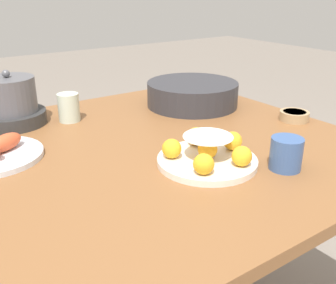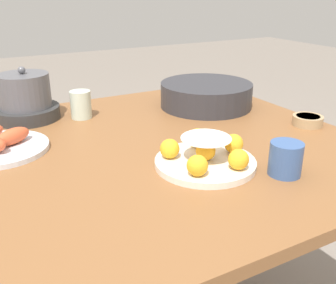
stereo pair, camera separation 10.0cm
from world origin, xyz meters
name	(u,v)px [view 1 (the left image)]	position (x,y,z in m)	size (l,w,h in m)	color
dining_table	(133,177)	(0.00, 0.00, 0.62)	(1.25, 1.05, 0.71)	brown
cake_plate	(208,153)	(0.11, -0.19, 0.74)	(0.25, 0.25, 0.08)	silver
serving_bowl	(192,93)	(0.39, 0.23, 0.76)	(0.33, 0.33, 0.09)	#2D2D33
sauce_bowl	(294,116)	(0.56, -0.09, 0.73)	(0.09, 0.09, 0.03)	tan
cup_near	(286,154)	(0.24, -0.32, 0.75)	(0.08, 0.08, 0.08)	#38568E
cup_far	(69,107)	(-0.05, 0.32, 0.75)	(0.07, 0.07, 0.09)	beige
warming_pot	(10,104)	(-0.21, 0.40, 0.78)	(0.21, 0.21, 0.17)	#2D2D2D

